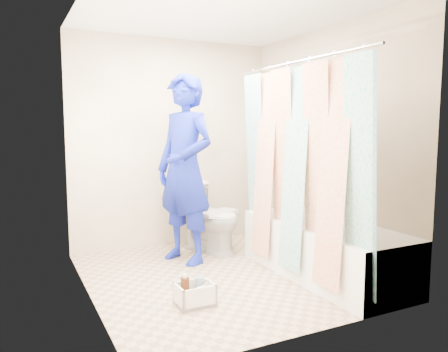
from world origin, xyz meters
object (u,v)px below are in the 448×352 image
bathtub (324,248)px  plumber (185,169)px  cleaning_caddy (196,295)px  toilet (210,217)px

bathtub → plumber: 1.58m
plumber → cleaning_caddy: plumber is taller
bathtub → plumber: plumber is taller
plumber → bathtub: bearing=20.4°
bathtub → toilet: toilet is taller
toilet → plumber: bearing=-170.9°
toilet → cleaning_caddy: size_ratio=2.69×
bathtub → cleaning_caddy: size_ratio=6.08×
bathtub → plumber: bearing=134.0°
toilet → cleaning_caddy: toilet is taller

